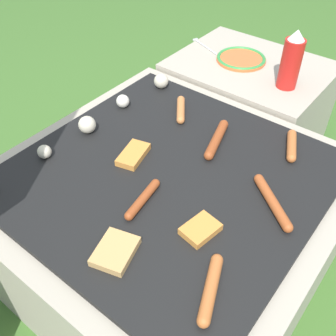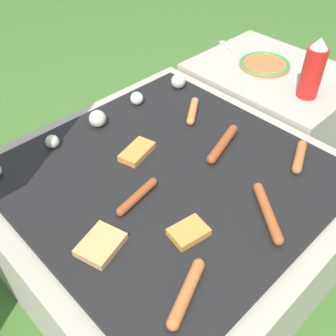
# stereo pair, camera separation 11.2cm
# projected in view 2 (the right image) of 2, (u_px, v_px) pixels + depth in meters

# --- Properties ---
(ground_plane) EXTENTS (14.00, 14.00, 0.00)m
(ground_plane) POSITION_uv_depth(u_px,v_px,m) (168.00, 257.00, 1.42)
(ground_plane) COLOR #3D6628
(grill) EXTENTS (0.95, 0.95, 0.42)m
(grill) POSITION_uv_depth(u_px,v_px,m) (168.00, 220.00, 1.28)
(grill) COLOR #A89E8C
(grill) RESTS_ON ground_plane
(side_ledge) EXTENTS (0.50, 0.63, 0.42)m
(side_ledge) POSITION_uv_depth(u_px,v_px,m) (266.00, 114.00, 1.73)
(side_ledge) COLOR #A89E8C
(side_ledge) RESTS_ON ground_plane
(sausage_front_center) EXTENTS (0.16, 0.05, 0.02)m
(sausage_front_center) POSITION_uv_depth(u_px,v_px,m) (137.00, 196.00, 1.05)
(sausage_front_center) COLOR #93421E
(sausage_front_center) RESTS_ON grill
(sausage_mid_right) EXTENTS (0.19, 0.08, 0.03)m
(sausage_mid_right) POSITION_uv_depth(u_px,v_px,m) (223.00, 144.00, 1.22)
(sausage_mid_right) COLOR #93421E
(sausage_mid_right) RESTS_ON grill
(sausage_back_center) EXTENTS (0.13, 0.10, 0.03)m
(sausage_back_center) POSITION_uv_depth(u_px,v_px,m) (193.00, 111.00, 1.35)
(sausage_back_center) COLOR #C6753D
(sausage_back_center) RESTS_ON grill
(sausage_mid_left) EXTENTS (0.17, 0.09, 0.03)m
(sausage_mid_left) POSITION_uv_depth(u_px,v_px,m) (187.00, 292.00, 0.84)
(sausage_mid_left) COLOR #B7602D
(sausage_mid_left) RESTS_ON grill
(sausage_front_right) EXTENTS (0.14, 0.17, 0.03)m
(sausage_front_right) POSITION_uv_depth(u_px,v_px,m) (268.00, 212.00, 1.01)
(sausage_front_right) COLOR #A34C23
(sausage_front_right) RESTS_ON grill
(sausage_front_left) EXTENTS (0.14, 0.08, 0.03)m
(sausage_front_left) POSITION_uv_depth(u_px,v_px,m) (299.00, 157.00, 1.17)
(sausage_front_left) COLOR #B7602D
(sausage_front_left) RESTS_ON grill
(bread_slice_left) EXTENTS (0.13, 0.11, 0.02)m
(bread_slice_left) POSITION_uv_depth(u_px,v_px,m) (101.00, 245.00, 0.94)
(bread_slice_left) COLOR tan
(bread_slice_left) RESTS_ON grill
(bread_slice_center) EXTENTS (0.13, 0.09, 0.02)m
(bread_slice_center) POSITION_uv_depth(u_px,v_px,m) (137.00, 152.00, 1.20)
(bread_slice_center) COLOR #D18438
(bread_slice_center) RESTS_ON grill
(bread_slice_right) EXTENTS (0.10, 0.08, 0.02)m
(bread_slice_right) POSITION_uv_depth(u_px,v_px,m) (189.00, 232.00, 0.97)
(bread_slice_right) COLOR #D18438
(bread_slice_right) RESTS_ON grill
(mushroom_row) EXTENTS (0.77, 0.07, 0.06)m
(mushroom_row) POSITION_uv_depth(u_px,v_px,m) (113.00, 112.00, 1.33)
(mushroom_row) COLOR silver
(mushroom_row) RESTS_ON grill
(plate_colorful) EXTENTS (0.21, 0.21, 0.02)m
(plate_colorful) POSITION_uv_depth(u_px,v_px,m) (265.00, 64.00, 1.61)
(plate_colorful) COLOR orange
(plate_colorful) RESTS_ON side_ledge
(condiment_bottle) EXTENTS (0.07, 0.07, 0.22)m
(condiment_bottle) POSITION_uv_depth(u_px,v_px,m) (313.00, 70.00, 1.38)
(condiment_bottle) COLOR red
(condiment_bottle) RESTS_ON side_ledge
(fork_utensil) EXTENTS (0.09, 0.20, 0.01)m
(fork_utensil) POSITION_uv_depth(u_px,v_px,m) (232.00, 50.00, 1.71)
(fork_utensil) COLOR silver
(fork_utensil) RESTS_ON side_ledge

